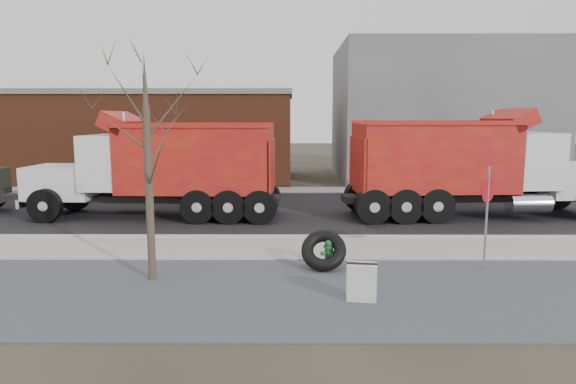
{
  "coord_description": "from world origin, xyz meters",
  "views": [
    {
      "loc": [
        0.02,
        -14.13,
        3.78
      ],
      "look_at": [
        -0.06,
        2.04,
        1.4
      ],
      "focal_mm": 32.0,
      "sensor_mm": 36.0,
      "label": 1
    }
  ],
  "objects_px": {
    "fire_hydrant": "(329,254)",
    "stop_sign": "(488,200)",
    "dump_truck_red_a": "(468,163)",
    "truck_tire": "(324,250)",
    "sandwich_board": "(362,283)",
    "dump_truck_red_b": "(164,165)"
  },
  "relations": [
    {
      "from": "fire_hydrant",
      "to": "dump_truck_red_b",
      "type": "height_order",
      "value": "dump_truck_red_b"
    },
    {
      "from": "fire_hydrant",
      "to": "dump_truck_red_b",
      "type": "relative_size",
      "value": 0.08
    },
    {
      "from": "fire_hydrant",
      "to": "dump_truck_red_a",
      "type": "bearing_deg",
      "value": 34.64
    },
    {
      "from": "fire_hydrant",
      "to": "dump_truck_red_b",
      "type": "xyz_separation_m",
      "value": [
        -5.68,
        6.53,
        1.65
      ]
    },
    {
      "from": "sandwich_board",
      "to": "dump_truck_red_b",
      "type": "relative_size",
      "value": 0.09
    },
    {
      "from": "stop_sign",
      "to": "dump_truck_red_b",
      "type": "bearing_deg",
      "value": 124.39
    },
    {
      "from": "fire_hydrant",
      "to": "stop_sign",
      "type": "distance_m",
      "value": 4.11
    },
    {
      "from": "dump_truck_red_a",
      "to": "dump_truck_red_b",
      "type": "relative_size",
      "value": 1.08
    },
    {
      "from": "sandwich_board",
      "to": "dump_truck_red_a",
      "type": "distance_m",
      "value": 10.74
    },
    {
      "from": "stop_sign",
      "to": "dump_truck_red_b",
      "type": "xyz_separation_m",
      "value": [
        -9.53,
        6.68,
        0.22
      ]
    },
    {
      "from": "dump_truck_red_a",
      "to": "fire_hydrant",
      "type": "bearing_deg",
      "value": -134.36
    },
    {
      "from": "stop_sign",
      "to": "dump_truck_red_a",
      "type": "bearing_deg",
      "value": 54.18
    },
    {
      "from": "sandwich_board",
      "to": "fire_hydrant",
      "type": "bearing_deg",
      "value": 109.5
    },
    {
      "from": "stop_sign",
      "to": "dump_truck_red_a",
      "type": "relative_size",
      "value": 0.25
    },
    {
      "from": "fire_hydrant",
      "to": "truck_tire",
      "type": "bearing_deg",
      "value": -148.41
    },
    {
      "from": "fire_hydrant",
      "to": "dump_truck_red_b",
      "type": "bearing_deg",
      "value": 116.03
    },
    {
      "from": "truck_tire",
      "to": "stop_sign",
      "type": "distance_m",
      "value": 4.19
    },
    {
      "from": "truck_tire",
      "to": "dump_truck_red_a",
      "type": "distance_m",
      "value": 9.17
    },
    {
      "from": "sandwich_board",
      "to": "dump_truck_red_b",
      "type": "distance_m",
      "value": 11.05
    },
    {
      "from": "fire_hydrant",
      "to": "truck_tire",
      "type": "relative_size",
      "value": 0.62
    },
    {
      "from": "sandwich_board",
      "to": "dump_truck_red_a",
      "type": "xyz_separation_m",
      "value": [
        5.24,
        9.23,
        1.59
      ]
    },
    {
      "from": "truck_tire",
      "to": "stop_sign",
      "type": "height_order",
      "value": "stop_sign"
    }
  ]
}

